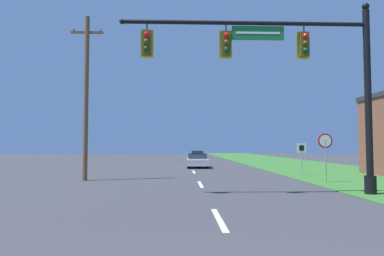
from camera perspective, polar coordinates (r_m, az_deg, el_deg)
name	(u,v)px	position (r m, az deg, el deg)	size (l,w,h in m)	color
grass_verge_right	(299,165)	(34.93, 17.33, -5.95)	(10.00, 110.00, 0.04)	#38752D
road_center_line	(194,172)	(25.01, 0.32, -7.34)	(0.16, 34.80, 0.01)	silver
signal_mast	(299,73)	(14.22, 17.39, 8.72)	(10.00, 0.47, 7.57)	black
car_ahead	(197,161)	(30.25, 0.91, -5.45)	(1.91, 4.37, 1.19)	black
far_car	(197,155)	(47.86, 0.86, -4.55)	(1.82, 4.51, 1.19)	black
stop_sign	(325,147)	(18.99, 21.33, -2.91)	(0.76, 0.07, 2.50)	gray
route_sign_post	(302,152)	(22.73, 17.79, -3.80)	(0.55, 0.06, 2.03)	gray
utility_pole_near	(86,95)	(19.98, -17.23, 5.31)	(1.80, 0.26, 9.17)	brown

